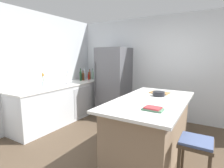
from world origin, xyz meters
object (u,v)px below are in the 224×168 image
Objects in this scene: refrigerator at (114,82)px; cutting_board at (160,93)px; flower_vase at (43,83)px; soda_bottle at (85,75)px; mixing_bowl at (159,94)px; bar_stool at (196,150)px; wine_bottle at (81,76)px; sink_faucet at (55,79)px; hot_sauce_bottle at (89,77)px; syrup_bottle at (83,76)px; gin_bottle at (93,75)px; paper_towel_roll at (68,78)px; cookbook_stack at (153,109)px; vinegar_bottle at (90,75)px; kitchen_island at (150,127)px.

refrigerator reaches higher than cutting_board.
flower_vase reaches higher than cutting_board.
soda_bottle is 2.68m from mixing_bowl.
wine_bottle is at bearing 151.42° from bar_stool.
sink_faucet is 1.29× the size of hot_sauce_bottle.
syrup_bottle is 2.51m from cutting_board.
refrigerator is 5.84× the size of gin_bottle.
bar_stool is 2.18× the size of paper_towel_roll.
cutting_board is (2.41, -0.69, -0.10)m from syrup_bottle.
cookbook_stack is at bearing -37.21° from hot_sauce_bottle.
sink_faucet reaches higher than syrup_bottle.
wine_bottle is (-0.08, 0.60, 0.01)m from paper_towel_roll.
mixing_bowl is at bearing -26.20° from vinegar_bottle.
mixing_bowl is (1.55, -1.12, 0.05)m from refrigerator.
wine_bottle is at bearing -100.07° from gin_bottle.
soda_bottle is 1.24× the size of syrup_bottle.
gin_bottle reaches higher than sink_faucet.
syrup_bottle reaches higher than bar_stool.
cutting_board is (2.40, 0.33, -0.14)m from sink_faucet.
cutting_board is (2.36, -0.88, -0.07)m from hot_sauce_bottle.
paper_towel_roll is 1.10× the size of syrup_bottle.
hot_sauce_bottle is 2.52m from cutting_board.
mixing_bowl is at bearing -28.39° from gin_bottle.
gin_bottle is at bearing 64.21° from vinegar_bottle.
refrigerator is at bearing 138.06° from bar_stool.
syrup_bottle is at bearing -95.66° from vinegar_bottle.
hot_sauce_bottle is 0.82× the size of syrup_bottle.
gin_bottle reaches higher than vinegar_bottle.
cookbook_stack is (2.58, -0.37, -0.08)m from flower_vase.
kitchen_island is at bearing -13.15° from paper_towel_roll.
paper_towel_roll reaches higher than sink_faucet.
gin_bottle is at bearing 89.95° from paper_towel_roll.
cookbook_stack is at bearing -70.12° from kitchen_island.
bar_stool is 3.64m from wine_bottle.
mixing_bowl is at bearing 2.39° from sink_faucet.
kitchen_island is 0.59m from mixing_bowl.
gin_bottle is (0.02, 1.76, 0.02)m from flower_vase.
hot_sauce_bottle is at bearing 147.14° from bar_stool.
gin_bottle is (-3.09, 2.19, 0.48)m from bar_stool.
bar_stool is 2.40× the size of syrup_bottle.
syrup_bottle is 3.17m from cookbook_stack.
gin_bottle is at bearing 78.86° from syrup_bottle.
hot_sauce_bottle is 0.66× the size of soda_bottle.
hot_sauce_bottle is at bearing 149.08° from kitchen_island.
sink_faucet is at bearing -177.61° from mixing_bowl.
sink_faucet is at bearing -100.58° from paper_towel_roll.
sink_faucet is at bearing 164.17° from cookbook_stack.
refrigerator is 0.86m from hot_sauce_bottle.
vinegar_bottle is 3.31m from cookbook_stack.
gin_bottle reaches higher than cookbook_stack.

